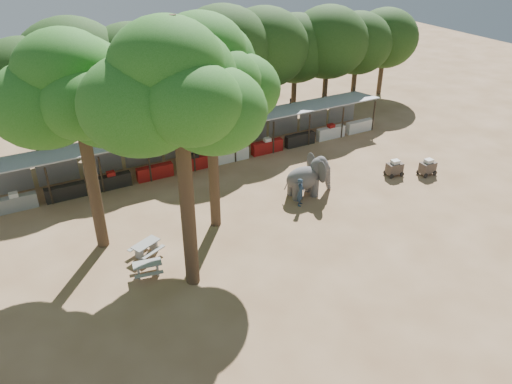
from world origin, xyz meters
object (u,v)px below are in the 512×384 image
elephant (309,177)px  picnic_table_near (148,267)px  cart_back (394,168)px  picnic_table_far (146,247)px  cart_front (428,167)px  yard_tree_center (173,91)px  yard_tree_left (72,92)px  handler (301,192)px  yard_tree_back (205,72)px

elephant → picnic_table_near: elephant is taller
cart_back → picnic_table_far: bearing=-171.2°
picnic_table_near → cart_front: (19.50, 1.37, 0.11)m
picnic_table_near → cart_back: (17.50, 2.32, 0.11)m
picnic_table_near → picnic_table_far: size_ratio=0.84×
yard_tree_center → cart_back: size_ratio=9.96×
yard_tree_center → picnic_table_near: size_ratio=7.87×
yard_tree_left → cart_front: yard_tree_left is taller
yard_tree_left → elephant: yard_tree_left is taller
picnic_table_far → cart_back: size_ratio=1.51×
elephant → picnic_table_far: elephant is taller
handler → cart_back: (7.53, 0.27, -0.32)m
yard_tree_left → cart_front: size_ratio=9.62×
elephant → handler: bearing=-137.4°
yard_tree_center → elephant: bearing=23.9°
yard_tree_back → handler: size_ratio=6.54×
yard_tree_center → yard_tree_left: bearing=121.0°
yard_tree_back → picnic_table_far: (-4.14, -1.14, -8.08)m
cart_front → yard_tree_center: bearing=-171.3°
picnic_table_near → cart_front: size_ratio=1.34×
yard_tree_left → cart_front: bearing=-6.4°
yard_tree_center → picnic_table_far: bearing=111.8°
yard_tree_left → cart_back: (18.92, -1.39, -7.65)m
handler → cart_back: size_ratio=1.44×
handler → picnic_table_far: size_ratio=0.95×
yard_tree_left → cart_back: 20.46m
elephant → yard_tree_left: bearing=-178.4°
yard_tree_center → cart_front: 20.09m
handler → cart_front: bearing=-49.9°
yard_tree_back → cart_back: bearing=-1.7°
picnic_table_far → picnic_table_near: bearing=-130.2°
yard_tree_back → elephant: 9.85m
yard_tree_left → picnic_table_near: 8.72m
handler → cart_back: 7.54m
yard_tree_left → yard_tree_back: bearing=-9.5°
yard_tree_center → picnic_table_near: yard_tree_center is taller
yard_tree_back → handler: bearing=-7.0°
yard_tree_center → cart_back: yard_tree_center is taller
yard_tree_left → picnic_table_far: 8.24m
yard_tree_back → cart_front: 16.99m
elephant → picnic_table_far: 10.82m
cart_front → yard_tree_back: bearing=175.1°
cart_back → handler: bearing=-171.6°
picnic_table_far → yard_tree_back: bearing=-9.4°
yard_tree_left → elephant: (12.56, -0.77, -7.00)m
yard_tree_center → picnic_table_far: yard_tree_center is taller
yard_tree_left → picnic_table_far: bearing=-49.0°
cart_front → cart_back: size_ratio=0.95×
elephant → handler: size_ratio=1.82×
picnic_table_near → cart_back: size_ratio=1.27×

